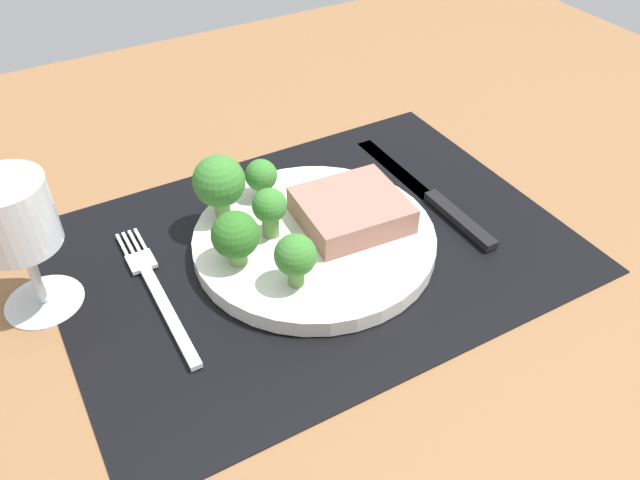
{
  "coord_description": "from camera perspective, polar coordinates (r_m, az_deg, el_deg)",
  "views": [
    {
      "loc": [
        -22.7,
        -41.34,
        40.84
      ],
      "look_at": [
        0.01,
        -1.07,
        1.9
      ],
      "focal_mm": 36.19,
      "sensor_mm": 36.0,
      "label": 1
    }
  ],
  "objects": [
    {
      "name": "broccoli_center",
      "position": [
        0.65,
        -5.23,
        5.66
      ],
      "size": [
        3.24,
        3.24,
        4.2
      ],
      "color": "#6B994C",
      "rests_on": "plate"
    },
    {
      "name": "broccoli_back_left",
      "position": [
        0.54,
        -2.18,
        -1.46
      ],
      "size": [
        3.67,
        3.67,
        5.08
      ],
      "color": "#5B8942",
      "rests_on": "plate"
    },
    {
      "name": "ground_plane",
      "position": [
        0.63,
        -0.48,
        -1.81
      ],
      "size": [
        140.0,
        110.0,
        3.0
      ],
      "primitive_type": "cube",
      "color": "brown"
    },
    {
      "name": "knife",
      "position": [
        0.69,
        9.94,
        3.75
      ],
      "size": [
        1.8,
        23.0,
        0.8
      ],
      "rotation": [
        0.0,
        0.0,
        0.03
      ],
      "color": "black",
      "rests_on": "placemat"
    },
    {
      "name": "wine_glass",
      "position": [
        0.57,
        -25.39,
        1.3
      ],
      "size": [
        6.78,
        6.78,
        12.84
      ],
      "color": "silver",
      "rests_on": "ground_plane"
    },
    {
      "name": "placemat",
      "position": [
        0.62,
        -0.49,
        -0.68
      ],
      "size": [
        47.67,
        34.68,
        0.3
      ],
      "primitive_type": "cube",
      "color": "black",
      "rests_on": "ground_plane"
    },
    {
      "name": "plate",
      "position": [
        0.62,
        -0.5,
        -0.02
      ],
      "size": [
        23.13,
        23.13,
        1.6
      ],
      "primitive_type": "cylinder",
      "color": "silver",
      "rests_on": "placemat"
    },
    {
      "name": "broccoli_front_edge",
      "position": [
        0.59,
        -4.48,
        2.83
      ],
      "size": [
        3.25,
        3.25,
        5.05
      ],
      "color": "#5B8942",
      "rests_on": "plate"
    },
    {
      "name": "fork",
      "position": [
        0.59,
        -14.26,
        -4.34
      ],
      "size": [
        2.4,
        19.2,
        0.5
      ],
      "rotation": [
        0.0,
        0.0,
        -0.05
      ],
      "color": "silver",
      "rests_on": "placemat"
    },
    {
      "name": "steak",
      "position": [
        0.62,
        2.73,
        2.71
      ],
      "size": [
        10.32,
        9.51,
        2.61
      ],
      "primitive_type": "cube",
      "rotation": [
        0.0,
        0.0,
        -0.07
      ],
      "color": "#9E6B5B",
      "rests_on": "plate"
    },
    {
      "name": "broccoli_near_steak",
      "position": [
        0.57,
        -7.45,
        0.31
      ],
      "size": [
        4.3,
        4.3,
        5.23
      ],
      "color": "#6B994C",
      "rests_on": "plate"
    },
    {
      "name": "broccoli_near_fork",
      "position": [
        0.62,
        -8.91,
        5.08
      ],
      "size": [
        5.03,
        5.03,
        6.53
      ],
      "color": "#6B994C",
      "rests_on": "plate"
    }
  ]
}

